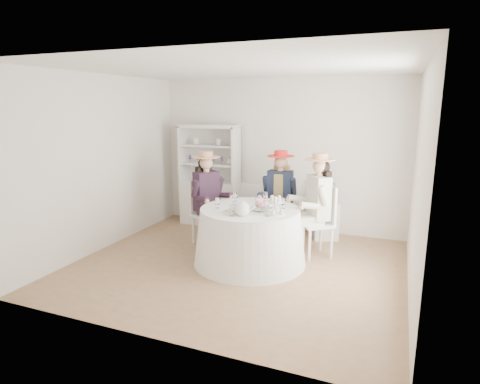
% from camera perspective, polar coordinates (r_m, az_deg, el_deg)
% --- Properties ---
extents(ground, '(4.50, 4.50, 0.00)m').
position_cam_1_polar(ground, '(5.80, -0.37, -10.39)').
color(ground, '#876343').
rests_on(ground, ground).
extents(ceiling, '(4.50, 4.50, 0.00)m').
position_cam_1_polar(ceiling, '(5.37, -0.42, 17.24)').
color(ceiling, white).
rests_on(ceiling, wall_back).
extents(wall_back, '(4.50, 0.00, 4.50)m').
position_cam_1_polar(wall_back, '(7.30, 5.58, 5.25)').
color(wall_back, silver).
rests_on(wall_back, ground).
extents(wall_front, '(4.50, 0.00, 4.50)m').
position_cam_1_polar(wall_front, '(3.69, -12.23, -1.88)').
color(wall_front, silver).
rests_on(wall_front, ground).
extents(wall_left, '(0.00, 4.50, 4.50)m').
position_cam_1_polar(wall_left, '(6.60, -18.82, 3.92)').
color(wall_left, silver).
rests_on(wall_left, ground).
extents(wall_right, '(0.00, 4.50, 4.50)m').
position_cam_1_polar(wall_right, '(5.04, 24.03, 1.09)').
color(wall_right, silver).
rests_on(wall_right, ground).
extents(tea_table, '(1.61, 1.61, 0.81)m').
position_cam_1_polar(tea_table, '(5.77, 1.40, -6.26)').
color(tea_table, white).
rests_on(tea_table, ground).
extents(hutch, '(1.21, 0.68, 1.88)m').
position_cam_1_polar(hutch, '(7.60, -4.21, 0.35)').
color(hutch, silver).
rests_on(hutch, ground).
extents(side_table, '(0.53, 0.53, 0.63)m').
position_cam_1_polar(side_table, '(7.00, 11.98, -3.94)').
color(side_table, silver).
rests_on(side_table, ground).
extents(hatbox, '(0.39, 0.39, 0.32)m').
position_cam_1_polar(hatbox, '(6.88, 12.15, -0.14)').
color(hatbox, black).
rests_on(hatbox, side_table).
extents(guest_left, '(0.65, 0.60, 1.52)m').
position_cam_1_polar(guest_left, '(6.43, -4.65, -0.14)').
color(guest_left, silver).
rests_on(guest_left, ground).
extents(guest_mid, '(0.55, 0.57, 1.52)m').
position_cam_1_polar(guest_mid, '(6.54, 5.66, 0.10)').
color(guest_mid, silver).
rests_on(guest_mid, ground).
extents(guest_right, '(0.67, 0.64, 1.56)m').
position_cam_1_polar(guest_right, '(6.01, 10.86, -1.01)').
color(guest_right, silver).
rests_on(guest_right, ground).
extents(spare_chair, '(0.48, 0.48, 0.93)m').
position_cam_1_polar(spare_chair, '(6.90, 2.02, -2.29)').
color(spare_chair, silver).
rests_on(spare_chair, ground).
extents(teacup_a, '(0.08, 0.08, 0.06)m').
position_cam_1_polar(teacup_a, '(5.80, -0.68, -1.65)').
color(teacup_a, white).
rests_on(teacup_a, tea_table).
extents(teacup_b, '(0.10, 0.10, 0.07)m').
position_cam_1_polar(teacup_b, '(5.92, 2.54, -1.34)').
color(teacup_b, white).
rests_on(teacup_b, tea_table).
extents(teacup_c, '(0.09, 0.09, 0.07)m').
position_cam_1_polar(teacup_c, '(5.61, 4.12, -2.13)').
color(teacup_c, white).
rests_on(teacup_c, tea_table).
extents(flower_bowl, '(0.26, 0.26, 0.06)m').
position_cam_1_polar(flower_bowl, '(5.51, 2.81, -2.44)').
color(flower_bowl, white).
rests_on(flower_bowl, tea_table).
extents(flower_arrangement, '(0.20, 0.20, 0.07)m').
position_cam_1_polar(flower_arrangement, '(5.51, 3.17, -1.71)').
color(flower_arrangement, pink).
rests_on(flower_arrangement, tea_table).
extents(table_teapot, '(0.28, 0.20, 0.21)m').
position_cam_1_polar(table_teapot, '(5.27, 0.37, -2.43)').
color(table_teapot, white).
rests_on(table_teapot, tea_table).
extents(sandwich_plate, '(0.26, 0.26, 0.06)m').
position_cam_1_polar(sandwich_plate, '(5.44, -1.21, -2.78)').
color(sandwich_plate, white).
rests_on(sandwich_plate, tea_table).
extents(cupcake_stand, '(0.26, 0.26, 0.24)m').
position_cam_1_polar(cupcake_stand, '(5.35, 5.03, -2.23)').
color(cupcake_stand, white).
rests_on(cupcake_stand, tea_table).
extents(stemware_set, '(0.94, 0.98, 0.15)m').
position_cam_1_polar(stemware_set, '(5.63, 1.43, -1.61)').
color(stemware_set, white).
rests_on(stemware_set, tea_table).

